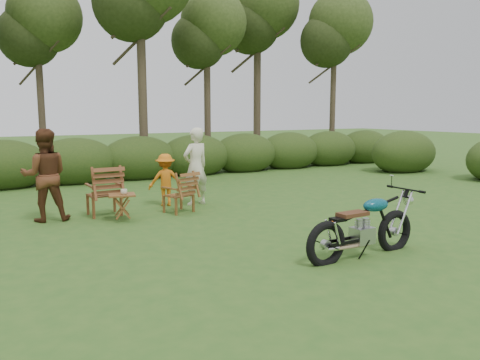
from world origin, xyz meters
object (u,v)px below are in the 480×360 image
lawn_chair_left (105,215)px  adult_b (48,221)px  side_table (122,208)px  child (166,206)px  lawn_chair_right (179,212)px  cup (124,192)px  adult_a (196,205)px  motorcycle (361,256)px

lawn_chair_left → adult_b: (-1.13, 0.05, 0.00)m
side_table → adult_b: adult_b is taller
side_table → child: 1.68m
lawn_chair_right → adult_b: size_ratio=0.49×
cup → adult_a: size_ratio=0.07×
lawn_chair_left → child: (1.49, 0.32, 0.00)m
motorcycle → side_table: 4.79m
side_table → adult_b: bearing=150.0°
motorcycle → lawn_chair_right: motorcycle is taller
motorcycle → child: 5.24m
side_table → lawn_chair_right: bearing=8.7°
adult_a → motorcycle: bearing=83.5°
adult_b → child: 2.63m
lawn_chair_left → cup: 0.97m
cup → adult_a: bearing=22.8°
cup → adult_a: adult_a is taller
lawn_chair_left → side_table: size_ratio=1.94×
adult_a → adult_b: size_ratio=0.98×
side_table → cup: cup is taller
adult_a → lawn_chair_right: bearing=27.9°
lawn_chair_right → child: child is taller
lawn_chair_left → adult_b: bearing=-4.4°
motorcycle → lawn_chair_left: 5.49m
cup → child: (1.27, 1.06, -0.60)m
motorcycle → lawn_chair_right: (-1.22, 4.28, 0.00)m
motorcycle → side_table: bearing=120.2°
side_table → child: bearing=38.1°
motorcycle → child: size_ratio=1.65×
child → cup: bearing=53.2°
motorcycle → child: child is taller
cup → adult_a: 2.17m
adult_a → adult_b: adult_b is taller
side_table → cup: bearing=-44.9°
side_table → adult_a: adult_a is taller
side_table → cup: size_ratio=4.17×
side_table → adult_a: (1.96, 0.78, -0.27)m
lawn_chair_left → adult_b: 1.13m
cup → adult_b: size_ratio=0.07×
lawn_chair_right → adult_b: 2.66m
lawn_chair_right → lawn_chair_left: bearing=-36.5°
cup → adult_b: 1.67m
lawn_chair_left → motorcycle: bearing=117.7°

